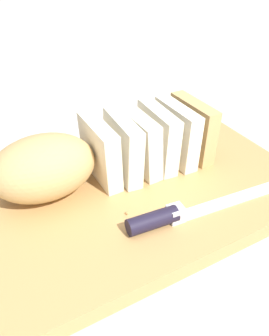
{
  "coord_description": "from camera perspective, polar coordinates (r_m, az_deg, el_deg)",
  "views": [
    {
      "loc": [
        -0.2,
        -0.37,
        0.35
      ],
      "look_at": [
        0.0,
        0.0,
        0.05
      ],
      "focal_mm": 40.26,
      "sensor_mm": 36.0,
      "label": 1
    }
  ],
  "objects": [
    {
      "name": "cutting_board",
      "position": [
        0.54,
        -0.0,
        -3.58
      ],
      "size": [
        0.47,
        0.32,
        0.02
      ],
      "primitive_type": "cube",
      "rotation": [
        0.0,
        0.0,
        0.03
      ],
      "color": "tan",
      "rests_on": "ground_plane"
    },
    {
      "name": "ground_plane",
      "position": [
        0.55,
        -0.0,
        -4.52
      ],
      "size": [
        3.0,
        3.0,
        0.0
      ],
      "primitive_type": "plane",
      "color": "beige"
    },
    {
      "name": "bread_knife",
      "position": [
        0.48,
        6.47,
        -6.9
      ],
      "size": [
        0.27,
        0.04,
        0.02
      ],
      "rotation": [
        0.0,
        0.0,
        -0.06
      ],
      "color": "silver",
      "rests_on": "cutting_board"
    },
    {
      "name": "bread_loaf",
      "position": [
        0.53,
        -5.59,
        2.23
      ],
      "size": [
        0.32,
        0.1,
        0.09
      ],
      "rotation": [
        0.0,
        0.0,
        -0.01
      ],
      "color": "tan",
      "rests_on": "cutting_board"
    },
    {
      "name": "crumb_near_knife",
      "position": [
        0.55,
        -3.94,
        -1.46
      ],
      "size": [
        0.0,
        0.0,
        0.0
      ],
      "primitive_type": "sphere",
      "color": "tan",
      "rests_on": "cutting_board"
    },
    {
      "name": "crumb_near_loaf",
      "position": [
        0.49,
        -1.2,
        -6.86
      ],
      "size": [
        0.0,
        0.0,
        0.0
      ],
      "primitive_type": "sphere",
      "color": "tan",
      "rests_on": "cutting_board"
    }
  ]
}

